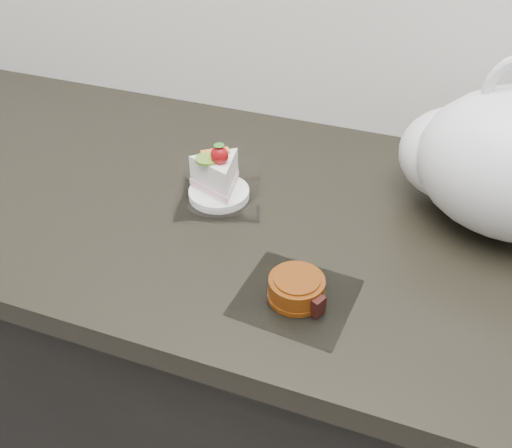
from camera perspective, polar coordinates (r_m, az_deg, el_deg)
counter at (r=1.23m, az=3.40°, el=-16.01°), size 2.04×0.64×0.90m
cake_tray at (r=0.93m, az=-3.77°, el=3.99°), size 0.17×0.17×0.11m
mooncake_wrap at (r=0.76m, az=4.12°, el=-6.65°), size 0.16×0.15×0.04m
plastic_bag at (r=0.91m, az=23.99°, el=5.75°), size 0.37×0.29×0.28m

